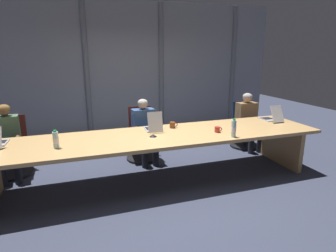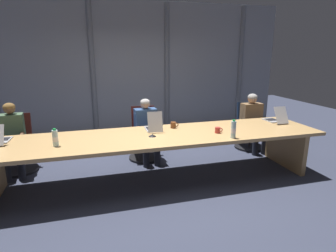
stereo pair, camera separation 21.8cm
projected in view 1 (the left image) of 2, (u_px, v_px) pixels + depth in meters
ground_plane at (159, 181)px, 4.31m from camera, size 14.75×14.75×0.00m
conference_table at (159, 143)px, 4.15m from camera, size 5.03×1.13×0.74m
curtain_backdrop at (125, 71)px, 6.33m from camera, size 7.38×0.17×3.05m
laptop_left_mid at (153, 127)px, 4.33m from camera, size 0.24×0.42×0.32m
laptop_center at (271, 117)px, 4.99m from camera, size 0.23×0.47×0.29m
office_chair_left_end at (13, 153)px, 4.49m from camera, size 0.60×0.60×0.94m
office_chair_left_mid at (142, 140)px, 5.16m from camera, size 0.60×0.60×0.96m
office_chair_center at (244, 130)px, 5.85m from camera, size 0.60×0.61×0.93m
person_left_end at (7, 138)px, 4.27m from camera, size 0.41×0.57×1.16m
person_left_mid at (145, 127)px, 4.95m from camera, size 0.42×0.56×1.13m
person_center at (248, 118)px, 5.62m from camera, size 0.41×0.55×1.14m
water_bottle_primary at (234, 129)px, 3.99m from camera, size 0.07×0.07×0.27m
water_bottle_secondary at (56, 140)px, 3.53m from camera, size 0.07×0.07×0.24m
coffee_mug_near at (217, 129)px, 4.25m from camera, size 0.13×0.08×0.09m
coffee_mug_far at (173, 125)px, 4.50m from camera, size 0.14×0.09×0.10m
conference_mic_left_side at (153, 136)px, 4.03m from camera, size 0.11×0.11×0.03m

